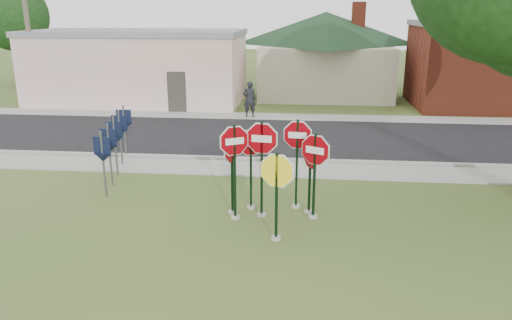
# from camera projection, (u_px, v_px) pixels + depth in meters

# --- Properties ---
(ground) EXTENTS (120.00, 120.00, 0.00)m
(ground) POSITION_uv_depth(u_px,v_px,m) (267.00, 241.00, 12.02)
(ground) COLOR #3A511E
(ground) RESTS_ON ground
(sidewalk_near) EXTENTS (60.00, 1.60, 0.06)m
(sidewalk_near) POSITION_uv_depth(u_px,v_px,m) (279.00, 170.00, 17.25)
(sidewalk_near) COLOR gray
(sidewalk_near) RESTS_ON ground
(road) EXTENTS (60.00, 7.00, 0.04)m
(road) POSITION_uv_depth(u_px,v_px,m) (285.00, 138.00, 21.54)
(road) COLOR black
(road) RESTS_ON ground
(sidewalk_far) EXTENTS (60.00, 1.60, 0.06)m
(sidewalk_far) POSITION_uv_depth(u_px,v_px,m) (289.00, 117.00, 25.63)
(sidewalk_far) COLOR gray
(sidewalk_far) RESTS_ON ground
(curb) EXTENTS (60.00, 0.20, 0.14)m
(curb) POSITION_uv_depth(u_px,v_px,m) (281.00, 160.00, 18.19)
(curb) COLOR gray
(curb) RESTS_ON ground
(stop_sign_center) EXTENTS (1.14, 0.24, 2.73)m
(stop_sign_center) POSITION_uv_depth(u_px,v_px,m) (262.00, 154.00, 12.96)
(stop_sign_center) COLOR #9C9991
(stop_sign_center) RESTS_ON ground
(stop_sign_yellow) EXTENTS (1.10, 0.30, 2.31)m
(stop_sign_yellow) POSITION_uv_depth(u_px,v_px,m) (277.00, 185.00, 11.67)
(stop_sign_yellow) COLOR #9C9991
(stop_sign_yellow) RESTS_ON ground
(stop_sign_left) EXTENTS (0.96, 0.54, 2.68)m
(stop_sign_left) POSITION_uv_depth(u_px,v_px,m) (235.00, 158.00, 12.81)
(stop_sign_left) COLOR #9C9991
(stop_sign_left) RESTS_ON ground
(stop_sign_right) EXTENTS (0.99, 0.54, 2.44)m
(stop_sign_right) POSITION_uv_depth(u_px,v_px,m) (315.00, 164.00, 12.91)
(stop_sign_right) COLOR #9C9991
(stop_sign_right) RESTS_ON ground
(stop_sign_back_right) EXTENTS (1.07, 0.24, 2.64)m
(stop_sign_back_right) POSITION_uv_depth(u_px,v_px,m) (297.00, 151.00, 13.56)
(stop_sign_back_right) COLOR #9C9991
(stop_sign_back_right) RESTS_ON ground
(stop_sign_back_left) EXTENTS (0.98, 0.24, 2.40)m
(stop_sign_back_left) POSITION_uv_depth(u_px,v_px,m) (251.00, 159.00, 13.55)
(stop_sign_back_left) COLOR #9C9991
(stop_sign_back_left) RESTS_ON ground
(stop_sign_far_right) EXTENTS (0.51, 0.94, 2.19)m
(stop_sign_far_right) POSITION_uv_depth(u_px,v_px,m) (310.00, 167.00, 13.28)
(stop_sign_far_right) COLOR #9C9991
(stop_sign_far_right) RESTS_ON ground
(stop_sign_far_left) EXTENTS (0.40, 0.95, 2.33)m
(stop_sign_far_left) POSITION_uv_depth(u_px,v_px,m) (232.00, 164.00, 13.22)
(stop_sign_far_left) COLOR #9C9991
(stop_sign_far_left) RESTS_ON ground
(route_sign_row) EXTENTS (1.43, 4.63, 2.00)m
(route_sign_row) POSITION_uv_depth(u_px,v_px,m) (115.00, 139.00, 16.47)
(route_sign_row) COLOR #59595E
(route_sign_row) RESTS_ON ground
(building_stucco) EXTENTS (12.20, 6.20, 4.20)m
(building_stucco) POSITION_uv_depth(u_px,v_px,m) (139.00, 66.00, 29.39)
(building_stucco) COLOR silver
(building_stucco) RESTS_ON ground
(building_house) EXTENTS (11.60, 11.60, 6.20)m
(building_house) POSITION_uv_depth(u_px,v_px,m) (326.00, 37.00, 31.73)
(building_house) COLOR #BDB196
(building_house) RESTS_ON ground
(building_brick) EXTENTS (10.20, 6.20, 4.75)m
(building_brick) POSITION_uv_depth(u_px,v_px,m) (507.00, 64.00, 27.81)
(building_brick) COLOR maroon
(building_brick) RESTS_ON ground
(utility_pole_near) EXTENTS (2.20, 0.26, 9.50)m
(utility_pole_near) POSITION_uv_depth(u_px,v_px,m) (26.00, 17.00, 26.39)
(utility_pole_near) COLOR brown
(utility_pole_near) RESTS_ON ground
(bg_tree_left) EXTENTS (4.90, 4.90, 7.35)m
(bg_tree_left) POSITION_uv_depth(u_px,v_px,m) (13.00, 16.00, 35.36)
(bg_tree_left) COLOR black
(bg_tree_left) RESTS_ON ground
(pedestrian) EXTENTS (0.75, 0.58, 1.82)m
(pedestrian) POSITION_uv_depth(u_px,v_px,m) (249.00, 99.00, 25.31)
(pedestrian) COLOR black
(pedestrian) RESTS_ON sidewalk_far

